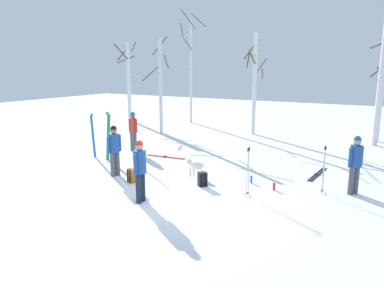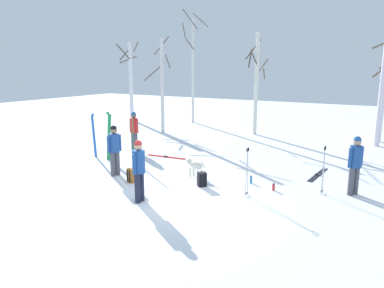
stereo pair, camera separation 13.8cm
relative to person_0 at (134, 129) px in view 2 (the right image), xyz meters
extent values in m
plane|color=white|center=(4.50, -4.33, -0.98)|extent=(60.00, 60.00, 0.00)
cylinder|color=#4C4C56|center=(0.09, -0.02, -0.57)|extent=(0.16, 0.16, 0.82)
cylinder|color=#4C4C56|center=(-0.09, 0.02, -0.57)|extent=(0.16, 0.16, 0.82)
cylinder|color=red|center=(0.00, 0.00, 0.15)|extent=(0.34, 0.34, 0.62)
sphere|color=brown|center=(0.00, 0.00, 0.57)|extent=(0.22, 0.22, 0.22)
sphere|color=#265999|center=(0.00, 0.00, 0.63)|extent=(0.21, 0.21, 0.21)
cylinder|color=red|center=(0.21, -0.04, 0.13)|extent=(0.10, 0.10, 0.56)
cylinder|color=red|center=(-0.21, 0.04, 0.13)|extent=(0.10, 0.10, 0.56)
cylinder|color=#4C4C56|center=(8.92, -1.25, -0.57)|extent=(0.16, 0.16, 0.82)
cylinder|color=#4C4C56|center=(9.03, -1.11, -0.57)|extent=(0.16, 0.16, 0.82)
cylinder|color=#1E478C|center=(8.98, -1.18, 0.15)|extent=(0.34, 0.34, 0.62)
sphere|color=tan|center=(8.98, -1.18, 0.57)|extent=(0.22, 0.22, 0.22)
sphere|color=#265999|center=(8.98, -1.18, 0.63)|extent=(0.21, 0.21, 0.21)
cylinder|color=#1E478C|center=(8.85, -1.35, 0.13)|extent=(0.10, 0.10, 0.56)
cylinder|color=#1E478C|center=(9.10, -1.01, 0.13)|extent=(0.10, 0.10, 0.56)
cylinder|color=#1E2338|center=(4.02, -4.63, -0.57)|extent=(0.16, 0.16, 0.82)
cylinder|color=#1E2338|center=(4.04, -4.81, -0.57)|extent=(0.16, 0.16, 0.82)
cylinder|color=#1E478C|center=(4.03, -4.72, 0.15)|extent=(0.34, 0.34, 0.62)
sphere|color=tan|center=(4.03, -4.72, 0.57)|extent=(0.22, 0.22, 0.22)
sphere|color=#B22626|center=(4.03, -4.72, 0.63)|extent=(0.21, 0.21, 0.21)
cylinder|color=#1E478C|center=(4.01, -4.51, 0.13)|extent=(0.10, 0.10, 0.56)
cylinder|color=#1E478C|center=(4.05, -4.93, 0.13)|extent=(0.10, 0.10, 0.56)
cylinder|color=#4C4C56|center=(1.77, -3.30, -0.57)|extent=(0.16, 0.16, 0.82)
cylinder|color=#4C4C56|center=(1.82, -3.13, -0.57)|extent=(0.16, 0.16, 0.82)
cylinder|color=#1E478C|center=(1.79, -3.21, 0.15)|extent=(0.34, 0.34, 0.62)
sphere|color=#997051|center=(1.79, -3.21, 0.57)|extent=(0.22, 0.22, 0.22)
sphere|color=black|center=(1.79, -3.21, 0.63)|extent=(0.21, 0.21, 0.21)
cylinder|color=#1E478C|center=(1.73, -3.41, 0.13)|extent=(0.10, 0.10, 0.56)
cylinder|color=#1E478C|center=(1.86, -3.01, 0.13)|extent=(0.10, 0.10, 0.56)
ellipsoid|color=beige|center=(4.24, -2.00, -0.57)|extent=(0.64, 0.39, 0.26)
sphere|color=beige|center=(3.92, -1.90, -0.51)|extent=(0.18, 0.18, 0.18)
ellipsoid|color=beige|center=(3.86, -1.88, -0.53)|extent=(0.11, 0.09, 0.06)
cylinder|color=beige|center=(4.57, -2.11, -0.49)|extent=(0.19, 0.09, 0.17)
cylinder|color=beige|center=(4.03, -2.02, -0.84)|extent=(0.07, 0.07, 0.28)
cylinder|color=beige|center=(4.08, -1.87, -0.84)|extent=(0.07, 0.07, 0.28)
cylinder|color=beige|center=(4.40, -2.14, -0.84)|extent=(0.07, 0.07, 0.28)
cylinder|color=beige|center=(4.45, -1.99, -0.84)|extent=(0.07, 0.07, 0.28)
cube|color=green|center=(0.14, -1.67, -0.08)|extent=(0.10, 0.20, 1.81)
cube|color=green|center=(0.14, -1.67, 0.87)|extent=(0.04, 0.06, 0.10)
cube|color=green|center=(0.11, -1.72, -0.08)|extent=(0.10, 0.20, 1.81)
cube|color=green|center=(0.11, -1.72, 0.87)|extent=(0.04, 0.06, 0.10)
cube|color=blue|center=(-0.75, -1.66, -0.13)|extent=(0.18, 0.03, 1.69)
cube|color=blue|center=(-0.75, -1.66, 0.75)|extent=(0.06, 0.02, 0.10)
cube|color=blue|center=(-0.69, -1.66, -0.13)|extent=(0.18, 0.03, 1.69)
cube|color=blue|center=(-0.69, -1.66, 0.75)|extent=(0.06, 0.02, 0.10)
cube|color=green|center=(1.14, -1.45, -0.11)|extent=(0.07, 0.08, 1.74)
cube|color=green|center=(1.14, -1.45, 0.80)|extent=(0.05, 0.06, 0.10)
cube|color=green|center=(1.18, -1.50, -0.11)|extent=(0.07, 0.08, 1.74)
cube|color=green|center=(1.18, -1.50, 0.80)|extent=(0.05, 0.06, 0.10)
cube|color=red|center=(1.84, -0.20, -0.97)|extent=(1.73, 0.23, 0.02)
cube|color=#333338|center=(1.79, -0.20, -0.95)|extent=(0.13, 0.07, 0.03)
cube|color=red|center=(1.85, -0.30, -0.97)|extent=(1.73, 0.23, 0.02)
cube|color=#333338|center=(1.80, -0.30, -0.95)|extent=(0.13, 0.07, 0.03)
cube|color=black|center=(7.67, 0.33, -0.97)|extent=(0.22, 1.90, 0.02)
cube|color=#333338|center=(7.66, 0.28, -0.95)|extent=(0.07, 0.12, 0.03)
cube|color=black|center=(7.76, 0.32, -0.97)|extent=(0.22, 1.90, 0.02)
cube|color=#333338|center=(7.76, 0.27, -0.95)|extent=(0.07, 0.12, 0.03)
cylinder|color=#B2B2BC|center=(8.19, -1.47, -0.33)|extent=(0.02, 0.10, 1.30)
cylinder|color=black|center=(8.19, -1.47, 0.37)|extent=(0.04, 0.04, 0.10)
cylinder|color=black|center=(8.19, -1.47, -0.91)|extent=(0.07, 0.07, 0.01)
cylinder|color=#B2B2BC|center=(8.19, -1.59, -0.33)|extent=(0.02, 0.10, 1.30)
cylinder|color=black|center=(8.19, -1.59, 0.37)|extent=(0.04, 0.04, 0.10)
cylinder|color=black|center=(8.19, -1.59, -0.91)|extent=(0.07, 0.07, 0.01)
cylinder|color=#B2B2BC|center=(6.37, -2.76, -0.33)|extent=(0.02, 0.10, 1.30)
cylinder|color=black|center=(6.37, -2.76, 0.37)|extent=(0.04, 0.04, 0.10)
cylinder|color=black|center=(6.37, -2.76, -0.91)|extent=(0.07, 0.07, 0.01)
cylinder|color=#B2B2BC|center=(6.37, -2.87, -0.33)|extent=(0.02, 0.10, 1.30)
cylinder|color=black|center=(6.37, -2.87, 0.37)|extent=(0.04, 0.04, 0.10)
cylinder|color=black|center=(6.37, -2.87, -0.91)|extent=(0.07, 0.07, 0.01)
cube|color=black|center=(4.87, -2.72, -0.76)|extent=(0.32, 0.33, 0.44)
cube|color=black|center=(4.77, -2.64, -0.83)|extent=(0.17, 0.19, 0.20)
cube|color=black|center=(5.00, -2.74, -0.76)|extent=(0.04, 0.04, 0.37)
cube|color=black|center=(4.91, -2.85, -0.76)|extent=(0.04, 0.04, 0.37)
cube|color=#99591E|center=(2.74, -3.51, -0.76)|extent=(0.31, 0.28, 0.44)
cube|color=#99591E|center=(2.78, -3.39, -0.83)|extent=(0.20, 0.12, 0.20)
cube|color=black|center=(2.77, -3.64, -0.76)|extent=(0.04, 0.03, 0.37)
cube|color=black|center=(2.63, -3.59, -0.76)|extent=(0.04, 0.03, 0.37)
cylinder|color=#1E72BF|center=(6.07, -1.68, -0.87)|extent=(0.07, 0.07, 0.22)
cylinder|color=black|center=(6.07, -1.68, -0.75)|extent=(0.05, 0.05, 0.02)
cylinder|color=red|center=(6.90, -1.98, -0.88)|extent=(0.08, 0.08, 0.20)
cylinder|color=black|center=(6.90, -1.98, -0.77)|extent=(0.05, 0.05, 0.02)
cylinder|color=silver|center=(-6.03, 7.12, 1.62)|extent=(0.24, 0.24, 5.20)
cylinder|color=brown|center=(-5.81, 7.47, 3.92)|extent=(0.80, 0.55, 0.60)
cylinder|color=brown|center=(-6.10, 6.52, 3.60)|extent=(1.25, 0.23, 1.03)
cylinder|color=brown|center=(-6.49, 7.47, 3.11)|extent=(0.80, 1.00, 0.53)
cylinder|color=brown|center=(-6.50, 7.26, 3.53)|extent=(0.38, 1.02, 1.03)
cylinder|color=silver|center=(-1.95, 8.42, 2.35)|extent=(0.16, 0.16, 6.65)
cylinder|color=brown|center=(-1.29, 8.27, 5.41)|extent=(0.37, 1.35, 0.72)
cylinder|color=brown|center=(-1.88, 7.95, 5.49)|extent=(1.00, 0.21, 1.25)
cylinder|color=brown|center=(-1.98, 8.11, 4.00)|extent=(0.66, 0.12, 0.73)
cylinder|color=brown|center=(-2.40, 8.06, 4.87)|extent=(0.80, 0.96, 1.04)
cylinder|color=silver|center=(-1.49, 4.30, 1.57)|extent=(0.18, 0.18, 5.10)
cylinder|color=brown|center=(-2.17, 4.35, 2.26)|extent=(0.18, 1.41, 0.81)
cylinder|color=brown|center=(-1.72, 4.62, 3.75)|extent=(0.73, 0.55, 1.01)
cylinder|color=brown|center=(-1.15, 4.39, 2.89)|extent=(0.26, 0.73, 0.73)
cylinder|color=silver|center=(3.11, 6.43, 1.71)|extent=(0.20, 0.20, 5.38)
cylinder|color=brown|center=(3.49, 6.53, 2.27)|extent=(0.27, 0.80, 0.54)
cylinder|color=brown|center=(3.00, 6.22, 3.12)|extent=(0.51, 0.32, 0.72)
cylinder|color=brown|center=(3.37, 6.73, 2.71)|extent=(0.68, 0.59, 0.65)
cylinder|color=brown|center=(2.77, 6.70, 3.54)|extent=(0.63, 0.77, 1.06)
cylinder|color=brown|center=(2.74, 6.37, 3.07)|extent=(0.20, 0.81, 1.01)
cylinder|color=silver|center=(9.08, 6.51, 1.87)|extent=(0.25, 0.25, 5.71)
cylinder|color=brown|center=(8.94, 6.83, 2.48)|extent=(0.73, 0.38, 0.69)
camera|label=1|loc=(9.86, -12.10, 2.63)|focal=33.75mm
camera|label=2|loc=(9.98, -12.03, 2.63)|focal=33.75mm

